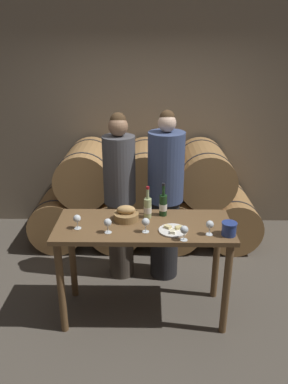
{
  "coord_description": "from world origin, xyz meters",
  "views": [
    {
      "loc": [
        0.04,
        -2.87,
        2.39
      ],
      "look_at": [
        0.0,
        0.12,
        1.18
      ],
      "focal_mm": 35.0,
      "sensor_mm": 36.0,
      "label": 1
    }
  ],
  "objects": [
    {
      "name": "barrel_stack",
      "position": [
        -0.0,
        1.44,
        0.57
      ],
      "size": [
        2.78,
        0.93,
        1.24
      ],
      "color": "#A87A47",
      "rests_on": "ground_plane"
    },
    {
      "name": "tasting_table",
      "position": [
        0.0,
        0.0,
        0.78
      ],
      "size": [
        1.52,
        0.62,
        0.93
      ],
      "color": "brown",
      "rests_on": "ground_plane"
    },
    {
      "name": "wine_glass_far_right",
      "position": [
        0.53,
        -0.18,
        1.01
      ],
      "size": [
        0.07,
        0.07,
        0.13
      ],
      "color": "white",
      "rests_on": "tasting_table"
    },
    {
      "name": "wine_bottle_red",
      "position": [
        0.17,
        0.19,
        1.03
      ],
      "size": [
        0.07,
        0.07,
        0.31
      ],
      "color": "#193819",
      "rests_on": "tasting_table"
    },
    {
      "name": "bread_basket",
      "position": [
        -0.16,
        0.09,
        0.98
      ],
      "size": [
        0.22,
        0.22,
        0.14
      ],
      "color": "olive",
      "rests_on": "tasting_table"
    },
    {
      "name": "wine_glass_center",
      "position": [
        0.02,
        -0.14,
        1.01
      ],
      "size": [
        0.07,
        0.07,
        0.13
      ],
      "color": "white",
      "rests_on": "tasting_table"
    },
    {
      "name": "wine_glass_left",
      "position": [
        -0.29,
        -0.15,
        1.01
      ],
      "size": [
        0.07,
        0.07,
        0.13
      ],
      "color": "white",
      "rests_on": "tasting_table"
    },
    {
      "name": "wine_glass_right",
      "position": [
        0.32,
        -0.27,
        1.01
      ],
      "size": [
        0.07,
        0.07,
        0.13
      ],
      "color": "white",
      "rests_on": "tasting_table"
    },
    {
      "name": "cheese_plate",
      "position": [
        0.24,
        -0.12,
        0.94
      ],
      "size": [
        0.24,
        0.24,
        0.04
      ],
      "color": "white",
      "rests_on": "tasting_table"
    },
    {
      "name": "blue_crock",
      "position": [
        0.69,
        -0.18,
        0.99
      ],
      "size": [
        0.13,
        0.13,
        0.11
      ],
      "color": "navy",
      "rests_on": "tasting_table"
    },
    {
      "name": "person_right",
      "position": [
        0.21,
        0.64,
        0.91
      ],
      "size": [
        0.36,
        0.36,
        1.79
      ],
      "color": "#232326",
      "rests_on": "ground_plane"
    },
    {
      "name": "ground_plane",
      "position": [
        0.0,
        0.0,
        0.0
      ],
      "size": [
        10.0,
        10.0,
        0.0
      ],
      "primitive_type": "plane",
      "color": "#564F44"
    },
    {
      "name": "wine_bottle_white",
      "position": [
        0.03,
        0.14,
        1.02
      ],
      "size": [
        0.07,
        0.07,
        0.29
      ],
      "color": "#ADBC7F",
      "rests_on": "tasting_table"
    },
    {
      "name": "wine_glass_far_left",
      "position": [
        -0.55,
        -0.08,
        1.01
      ],
      "size": [
        0.07,
        0.07,
        0.13
      ],
      "color": "white",
      "rests_on": "tasting_table"
    },
    {
      "name": "stone_wall_back",
      "position": [
        0.0,
        2.03,
        1.6
      ],
      "size": [
        10.0,
        0.12,
        3.2
      ],
      "color": "gray",
      "rests_on": "ground_plane"
    },
    {
      "name": "person_left",
      "position": [
        -0.25,
        0.64,
        0.91
      ],
      "size": [
        0.32,
        0.32,
        1.77
      ],
      "color": "#4C4238",
      "rests_on": "ground_plane"
    }
  ]
}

